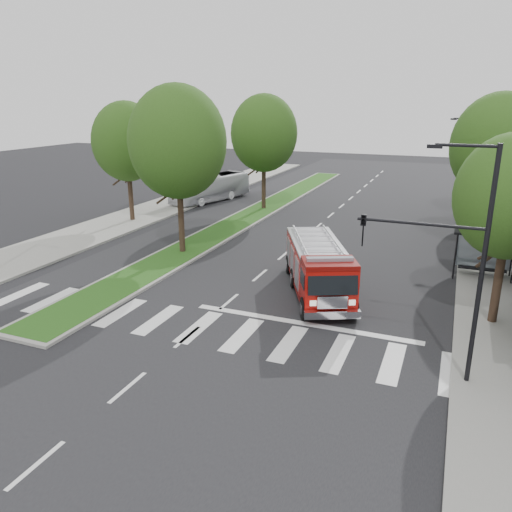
# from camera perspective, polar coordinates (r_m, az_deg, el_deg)

# --- Properties ---
(ground) EXTENTS (140.00, 140.00, 0.00)m
(ground) POSITION_cam_1_polar(r_m,az_deg,el_deg) (23.89, -3.11, -5.24)
(ground) COLOR black
(ground) RESTS_ON ground
(sidewalk_right) EXTENTS (5.00, 80.00, 0.15)m
(sidewalk_right) POSITION_cam_1_polar(r_m,az_deg,el_deg) (31.42, 26.57, -1.34)
(sidewalk_right) COLOR gray
(sidewalk_right) RESTS_ON ground
(sidewalk_left) EXTENTS (5.00, 80.00, 0.15)m
(sidewalk_left) POSITION_cam_1_polar(r_m,az_deg,el_deg) (39.40, -16.19, 3.37)
(sidewalk_left) COLOR gray
(sidewalk_left) RESTS_ON ground
(median) EXTENTS (3.00, 50.00, 0.15)m
(median) POSITION_cam_1_polar(r_m,az_deg,el_deg) (41.95, -0.12, 4.90)
(median) COLOR gray
(median) RESTS_ON ground
(bus_shelter) EXTENTS (3.20, 1.60, 2.61)m
(bus_shelter) POSITION_cam_1_polar(r_m,az_deg,el_deg) (29.01, 24.77, 1.52)
(bus_shelter) COLOR black
(bus_shelter) RESTS_ON ground
(tree_right_near) EXTENTS (4.40, 4.40, 8.05)m
(tree_right_near) POSITION_cam_1_polar(r_m,az_deg,el_deg) (22.31, 27.13, 5.99)
(tree_right_near) COLOR black
(tree_right_near) RESTS_ON ground
(tree_right_mid) EXTENTS (5.60, 5.60, 9.72)m
(tree_right_mid) POSITION_cam_1_polar(r_m,az_deg,el_deg) (34.08, 25.95, 11.18)
(tree_right_mid) COLOR black
(tree_right_mid) RESTS_ON ground
(tree_right_far) EXTENTS (5.00, 5.00, 8.73)m
(tree_right_far) POSITION_cam_1_polar(r_m,az_deg,el_deg) (44.08, 25.19, 11.48)
(tree_right_far) COLOR black
(tree_right_far) RESTS_ON ground
(tree_median_near) EXTENTS (5.80, 5.80, 10.16)m
(tree_median_near) POSITION_cam_1_polar(r_m,az_deg,el_deg) (30.27, -8.96, 12.72)
(tree_median_near) COLOR black
(tree_median_near) RESTS_ON ground
(tree_median_far) EXTENTS (5.60, 5.60, 9.72)m
(tree_median_far) POSITION_cam_1_polar(r_m,az_deg,el_deg) (42.89, 0.92, 13.84)
(tree_median_far) COLOR black
(tree_median_far) RESTS_ON ground
(tree_left_mid) EXTENTS (5.20, 5.20, 9.16)m
(tree_left_mid) POSITION_cam_1_polar(r_m,az_deg,el_deg) (39.73, -14.57, 12.53)
(tree_left_mid) COLOR black
(tree_left_mid) RESTS_ON ground
(streetlight_right_near) EXTENTS (4.08, 0.22, 8.00)m
(streetlight_right_near) POSITION_cam_1_polar(r_m,az_deg,el_deg) (17.03, 21.72, 0.70)
(streetlight_right_near) COLOR black
(streetlight_right_near) RESTS_ON ground
(streetlight_right_far) EXTENTS (2.11, 0.20, 8.00)m
(streetlight_right_far) POSITION_cam_1_polar(r_m,az_deg,el_deg) (40.20, 23.50, 9.30)
(streetlight_right_far) COLOR black
(streetlight_right_far) RESTS_ON ground
(fire_engine) EXTENTS (5.44, 8.17, 2.75)m
(fire_engine) POSITION_cam_1_polar(r_m,az_deg,el_deg) (24.65, 7.10, -1.35)
(fire_engine) COLOR #660805
(fire_engine) RESTS_ON ground
(city_bus) EXTENTS (4.46, 9.35, 2.54)m
(city_bus) POSITION_cam_1_polar(r_m,az_deg,el_deg) (47.52, -5.17, 7.79)
(city_bus) COLOR silver
(city_bus) RESTS_ON ground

